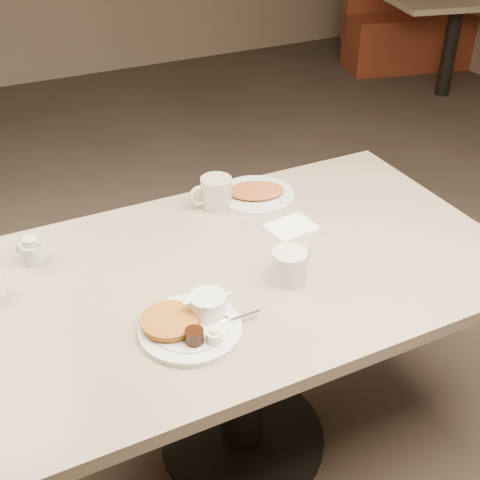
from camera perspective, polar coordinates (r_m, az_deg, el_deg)
name	(u,v)px	position (r m, az deg, el deg)	size (l,w,h in m)	color
room	(244,28)	(1.47, 0.36, 18.76)	(7.04, 8.04, 2.84)	#4C3F33
diner_table	(243,311)	(1.86, 0.27, -6.48)	(1.50, 0.90, 0.75)	tan
main_plate	(191,322)	(1.53, -4.49, -7.43)	(0.32, 0.28, 0.07)	white
coffee_mug_near	(290,265)	(1.68, 4.60, -2.28)	(0.15, 0.12, 0.09)	beige
napkin	(291,229)	(1.90, 4.68, 1.05)	(0.15, 0.12, 0.02)	white
coffee_mug_far	(215,193)	(2.00, -2.29, 4.34)	(0.15, 0.11, 0.10)	#B5A797
creamer_right	(32,251)	(1.84, -18.45, -1.00)	(0.08, 0.08, 0.08)	#BCBBB8
hash_plate	(256,194)	(2.07, 1.46, 4.24)	(0.33, 0.33, 0.04)	silver
booth_back_right	(413,20)	(5.74, 15.48, 18.75)	(1.33, 1.46, 1.12)	brown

